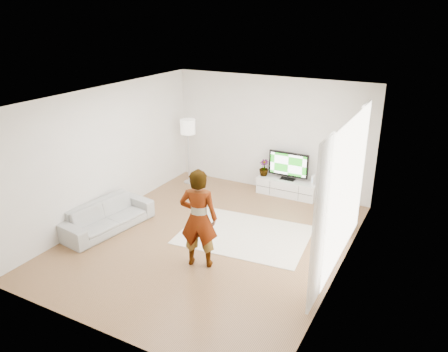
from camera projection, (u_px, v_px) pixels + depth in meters
The scene contains 17 objects.
floor at pixel (210, 239), 8.58m from camera, with size 6.00×6.00×0.00m, color #9E6D47.
ceiling at pixel (208, 97), 7.58m from camera, with size 6.00×6.00×0.00m, color white.
wall_left at pixel (106, 153), 9.18m from camera, with size 0.02×6.00×2.80m, color white.
wall_right at pixel (345, 198), 6.98m from camera, with size 0.02×6.00×2.80m, color white.
wall_back at pixel (271, 134), 10.55m from camera, with size 5.00×0.02×2.80m, color white.
wall_front at pixel (93, 245), 5.61m from camera, with size 5.00×0.02×2.80m, color white.
window at pixel (348, 189), 7.22m from camera, with size 0.01×2.60×2.50m, color white.
curtain_near at pixel (320, 225), 6.22m from camera, with size 0.04×0.70×2.60m, color white.
curtain_far at pixel (359, 170), 8.36m from camera, with size 0.04×0.70×2.60m, color white.
media_console at pixel (287, 188), 10.54m from camera, with size 1.45×0.41×0.41m.
television at pixel (288, 165), 10.36m from camera, with size 0.98×0.19×0.68m.
game_console at pixel (313, 180), 10.15m from camera, with size 0.06×0.17×0.23m.
potted_plant at pixel (264, 168), 10.66m from camera, with size 0.23×0.23×0.41m, color #3F7238.
rug at pixel (244, 235), 8.75m from camera, with size 2.50×1.80×0.01m, color #F2E8CE.
player at pixel (199, 218), 7.42m from camera, with size 0.65×0.43×1.78m, color #334772.
sofa at pixel (107, 216), 8.90m from camera, with size 1.95×0.76×0.57m, color #A7A8A3.
floor_lamp at pixel (188, 130), 10.92m from camera, with size 0.37×0.37×1.67m.
Camera 1 is at (3.80, -6.55, 4.23)m, focal length 35.00 mm.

